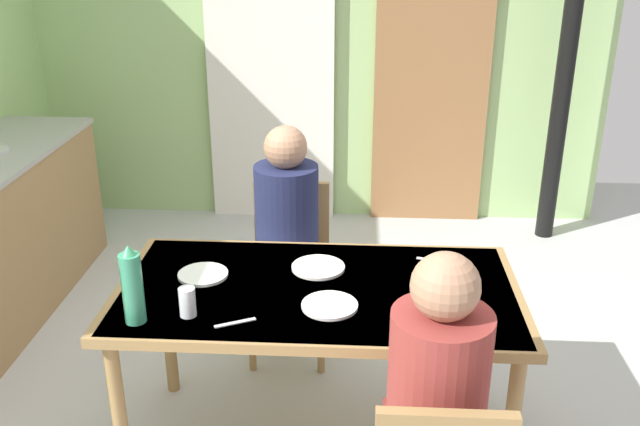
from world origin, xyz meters
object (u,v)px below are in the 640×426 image
Objects in this scene: chair_far_diner at (290,259)px; person_near_diner at (437,384)px; water_bottle_green_near at (132,286)px; dining_table at (318,304)px; person_far_diner at (286,217)px.

chair_far_diner is 1.54m from person_near_diner.
person_near_diner is 1.09m from water_bottle_green_near.
chair_far_diner is at bearing 103.69° from dining_table.
person_near_diner and person_far_diner have the same top height.
person_far_diner is at bearing 90.00° from chair_far_diner.
chair_far_diner is 2.95× the size of water_bottle_green_near.
water_bottle_green_near reaches higher than dining_table.
person_far_diner is (-0.58, 1.26, 0.00)m from person_near_diner.
chair_far_diner is (-0.19, 0.76, -0.18)m from dining_table.
person_near_diner is at bearing 114.95° from person_far_diner.
dining_table is 0.81m from chair_far_diner.
dining_table is 0.75m from person_near_diner.
chair_far_diner is at bearing 67.24° from water_bottle_green_near.
person_near_diner is 1.38m from person_far_diner.
dining_table is at bearing 24.46° from water_bottle_green_near.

